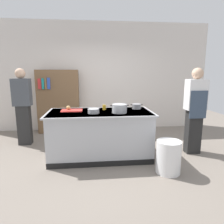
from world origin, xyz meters
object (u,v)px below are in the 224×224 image
at_px(sauce_pan, 137,106).
at_px(mixing_bowl, 94,111).
at_px(person_chef, 195,109).
at_px(juice_cup, 104,107).
at_px(onion, 68,108).
at_px(person_guest, 23,105).
at_px(stock_pot, 119,108).
at_px(bookshelf, 58,102).
at_px(trash_bin, 168,157).

xyz_separation_m(sauce_pan, mixing_bowl, (-0.88, -0.36, -0.01)).
height_order(mixing_bowl, person_chef, person_chef).
distance_m(sauce_pan, juice_cup, 0.66).
distance_m(onion, person_guest, 1.31).
distance_m(stock_pot, person_guest, 2.29).
height_order(sauce_pan, juice_cup, sauce_pan).
bearing_deg(sauce_pan, mixing_bowl, -157.60).
bearing_deg(stock_pot, bookshelf, 125.89).
xyz_separation_m(onion, bookshelf, (-0.44, 1.63, -0.11)).
relative_size(onion, person_guest, 0.05).
height_order(stock_pot, bookshelf, bookshelf).
distance_m(juice_cup, trash_bin, 1.53).
height_order(onion, stock_pot, stock_pot).
distance_m(person_guest, bookshelf, 1.11).
bearing_deg(sauce_pan, person_guest, 164.68).
bearing_deg(person_chef, trash_bin, 137.91).
xyz_separation_m(mixing_bowl, juice_cup, (0.22, 0.32, 0.01)).
height_order(onion, bookshelf, bookshelf).
bearing_deg(mixing_bowl, trash_bin, -27.61).
relative_size(person_guest, bookshelf, 1.01).
relative_size(mixing_bowl, juice_cup, 2.10).
xyz_separation_m(mixing_bowl, bookshelf, (-0.93, 1.93, -0.09)).
xyz_separation_m(sauce_pan, bookshelf, (-1.80, 1.57, -0.10)).
xyz_separation_m(trash_bin, person_chef, (0.81, 0.77, 0.64)).
xyz_separation_m(mixing_bowl, person_guest, (-1.57, 1.03, -0.03)).
relative_size(juice_cup, bookshelf, 0.06).
distance_m(onion, sauce_pan, 1.36).
bearing_deg(person_chef, stock_pot, 99.77).
height_order(stock_pot, trash_bin, stock_pot).
relative_size(juice_cup, person_chef, 0.06).
xyz_separation_m(onion, mixing_bowl, (0.48, -0.30, -0.02)).
distance_m(sauce_pan, person_chef, 1.16).
distance_m(trash_bin, person_chef, 1.29).
relative_size(stock_pot, person_guest, 0.20).
distance_m(stock_pot, person_chef, 1.55).
xyz_separation_m(onion, juice_cup, (0.70, 0.02, -0.01)).
xyz_separation_m(stock_pot, juice_cup, (-0.26, 0.32, -0.03)).
relative_size(onion, mixing_bowl, 0.38).
bearing_deg(juice_cup, person_guest, 158.20).
height_order(person_chef, person_guest, same).
height_order(person_chef, bookshelf, person_chef).
bearing_deg(juice_cup, mixing_bowl, -124.04).
bearing_deg(sauce_pan, trash_bin, -71.87).
relative_size(stock_pot, person_chef, 0.20).
relative_size(mixing_bowl, trash_bin, 0.38).
height_order(mixing_bowl, trash_bin, mixing_bowl).
bearing_deg(bookshelf, juice_cup, -54.78).
distance_m(sauce_pan, bookshelf, 2.39).
distance_m(person_chef, person_guest, 3.69).
distance_m(mixing_bowl, person_guest, 1.87).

